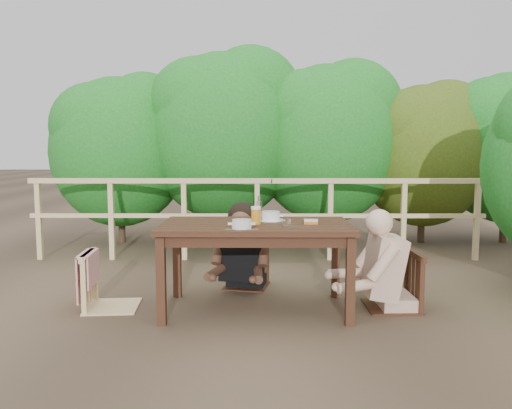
{
  "coord_description": "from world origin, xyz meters",
  "views": [
    {
      "loc": [
        0.03,
        -4.27,
        1.37
      ],
      "look_at": [
        0.0,
        0.05,
        0.9
      ],
      "focal_mm": 36.08,
      "sensor_mm": 36.0,
      "label": 1
    }
  ],
  "objects_px": {
    "chair_right": "(393,256)",
    "soup_far": "(270,217)",
    "table": "(256,268)",
    "soup_near": "(242,225)",
    "chair_left": "(111,255)",
    "beer_glass": "(256,216)",
    "bread_roll": "(249,224)",
    "tumbler": "(286,224)",
    "woman": "(246,221)",
    "chair_far": "(246,245)",
    "bottle": "(259,210)",
    "diner_right": "(397,227)",
    "butter_tub": "(311,222)"
  },
  "relations": [
    {
      "from": "chair_right",
      "to": "soup_far",
      "type": "xyz_separation_m",
      "value": [
        -1.05,
        0.14,
        0.32
      ]
    },
    {
      "from": "chair_left",
      "to": "beer_glass",
      "type": "height_order",
      "value": "chair_left"
    },
    {
      "from": "chair_far",
      "to": "bottle",
      "type": "height_order",
      "value": "bottle"
    },
    {
      "from": "chair_far",
      "to": "soup_near",
      "type": "xyz_separation_m",
      "value": [
        -0.01,
        -1.03,
        0.36
      ]
    },
    {
      "from": "table",
      "to": "chair_left",
      "type": "height_order",
      "value": "chair_left"
    },
    {
      "from": "diner_right",
      "to": "soup_near",
      "type": "bearing_deg",
      "value": 103.47
    },
    {
      "from": "soup_near",
      "to": "tumbler",
      "type": "bearing_deg",
      "value": 9.78
    },
    {
      "from": "beer_glass",
      "to": "tumbler",
      "type": "relative_size",
      "value": 1.97
    },
    {
      "from": "table",
      "to": "bread_roll",
      "type": "distance_m",
      "value": 0.45
    },
    {
      "from": "butter_tub",
      "to": "soup_far",
      "type": "bearing_deg",
      "value": 150.61
    },
    {
      "from": "chair_left",
      "to": "beer_glass",
      "type": "distance_m",
      "value": 1.3
    },
    {
      "from": "beer_glass",
      "to": "chair_right",
      "type": "bearing_deg",
      "value": 5.18
    },
    {
      "from": "soup_far",
      "to": "bread_roll",
      "type": "relative_size",
      "value": 2.21
    },
    {
      "from": "table",
      "to": "soup_near",
      "type": "distance_m",
      "value": 0.51
    },
    {
      "from": "chair_left",
      "to": "chair_far",
      "type": "distance_m",
      "value": 1.33
    },
    {
      "from": "chair_left",
      "to": "soup_far",
      "type": "bearing_deg",
      "value": -88.85
    },
    {
      "from": "woman",
      "to": "tumbler",
      "type": "bearing_deg",
      "value": 119.85
    },
    {
      "from": "table",
      "to": "woman",
      "type": "distance_m",
      "value": 0.82
    },
    {
      "from": "chair_left",
      "to": "beer_glass",
      "type": "bearing_deg",
      "value": -99.38
    },
    {
      "from": "soup_far",
      "to": "bottle",
      "type": "bearing_deg",
      "value": -131.67
    },
    {
      "from": "diner_right",
      "to": "soup_far",
      "type": "distance_m",
      "value": 1.09
    },
    {
      "from": "woman",
      "to": "soup_far",
      "type": "bearing_deg",
      "value": 122.38
    },
    {
      "from": "chair_right",
      "to": "beer_glass",
      "type": "bearing_deg",
      "value": -86.22
    },
    {
      "from": "bottle",
      "to": "butter_tub",
      "type": "height_order",
      "value": "bottle"
    },
    {
      "from": "chair_left",
      "to": "tumbler",
      "type": "height_order",
      "value": "chair_left"
    },
    {
      "from": "bread_roll",
      "to": "tumbler",
      "type": "xyz_separation_m",
      "value": [
        0.3,
        -0.04,
        0.0
      ]
    },
    {
      "from": "table",
      "to": "beer_glass",
      "type": "xyz_separation_m",
      "value": [
        0.0,
        -0.04,
        0.45
      ]
    },
    {
      "from": "chair_right",
      "to": "soup_far",
      "type": "relative_size",
      "value": 3.36
    },
    {
      "from": "chair_left",
      "to": "bread_roll",
      "type": "distance_m",
      "value": 1.25
    },
    {
      "from": "beer_glass",
      "to": "butter_tub",
      "type": "xyz_separation_m",
      "value": [
        0.46,
        0.02,
        -0.06
      ]
    },
    {
      "from": "woman",
      "to": "tumbler",
      "type": "xyz_separation_m",
      "value": [
        0.34,
        -0.99,
        0.12
      ]
    },
    {
      "from": "chair_left",
      "to": "chair_far",
      "type": "height_order",
      "value": "chair_left"
    },
    {
      "from": "chair_left",
      "to": "soup_near",
      "type": "relative_size",
      "value": 3.57
    },
    {
      "from": "tumbler",
      "to": "beer_glass",
      "type": "bearing_deg",
      "value": 143.43
    },
    {
      "from": "chair_far",
      "to": "bottle",
      "type": "bearing_deg",
      "value": -68.42
    },
    {
      "from": "table",
      "to": "soup_near",
      "type": "relative_size",
      "value": 6.13
    },
    {
      "from": "diner_right",
      "to": "bottle",
      "type": "bearing_deg",
      "value": 87.36
    },
    {
      "from": "woman",
      "to": "soup_near",
      "type": "distance_m",
      "value": 1.06
    },
    {
      "from": "chair_right",
      "to": "tumbler",
      "type": "height_order",
      "value": "chair_right"
    },
    {
      "from": "woman",
      "to": "table",
      "type": "bearing_deg",
      "value": 108.07
    },
    {
      "from": "chair_left",
      "to": "bread_roll",
      "type": "xyz_separation_m",
      "value": [
        1.19,
        -0.24,
        0.31
      ]
    },
    {
      "from": "chair_left",
      "to": "chair_far",
      "type": "bearing_deg",
      "value": -63.82
    },
    {
      "from": "diner_right",
      "to": "soup_far",
      "type": "bearing_deg",
      "value": 81.39
    },
    {
      "from": "bread_roll",
      "to": "soup_near",
      "type": "bearing_deg",
      "value": -118.01
    },
    {
      "from": "soup_near",
      "to": "bottle",
      "type": "xyz_separation_m",
      "value": [
        0.14,
        0.37,
        0.08
      ]
    },
    {
      "from": "table",
      "to": "tumbler",
      "type": "distance_m",
      "value": 0.53
    },
    {
      "from": "woman",
      "to": "butter_tub",
      "type": "bearing_deg",
      "value": 136.03
    },
    {
      "from": "diner_right",
      "to": "beer_glass",
      "type": "height_order",
      "value": "diner_right"
    },
    {
      "from": "chair_left",
      "to": "soup_far",
      "type": "height_order",
      "value": "chair_left"
    },
    {
      "from": "chair_left",
      "to": "soup_far",
      "type": "distance_m",
      "value": 1.41
    }
  ]
}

